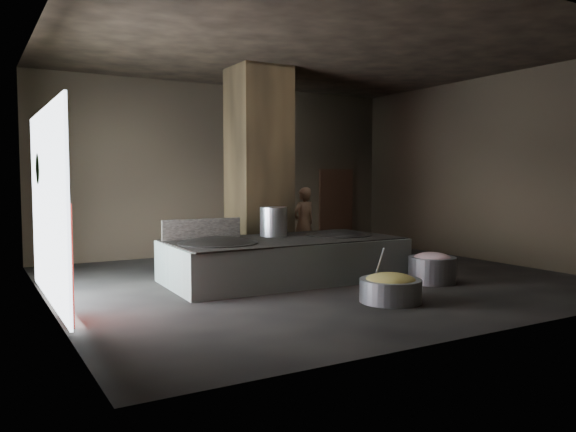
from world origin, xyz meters
TOP-DOWN VIEW (x-y plane):
  - floor at (0.00, 0.00)m, footprint 10.00×9.00m
  - ceiling at (0.00, 0.00)m, footprint 10.00×9.00m
  - back_wall at (0.00, 4.55)m, footprint 10.00×0.10m
  - front_wall at (0.00, -4.55)m, footprint 10.00×0.10m
  - left_wall at (-5.05, 0.00)m, footprint 0.10×9.00m
  - right_wall at (5.05, 0.00)m, footprint 0.10×9.00m
  - pillar at (-0.30, 1.90)m, footprint 1.20×1.20m
  - hearth_platform at (-0.60, 0.20)m, footprint 4.70×2.33m
  - platform_cap at (-0.60, 0.20)m, footprint 4.54×2.18m
  - wok_left at (-2.05, 0.15)m, footprint 1.46×1.46m
  - wok_left_rim at (-2.05, 0.15)m, footprint 1.49×1.49m
  - wok_right at (0.75, 0.25)m, footprint 1.36×1.36m
  - wok_right_rim at (0.75, 0.25)m, footprint 1.39×1.39m
  - stock_pot at (-0.55, 0.75)m, footprint 0.57×0.57m
  - splash_guard at (-2.05, 0.95)m, footprint 1.62×0.10m
  - cook at (1.23, 2.44)m, footprint 0.71×0.51m
  - veg_basin at (-0.06, -2.40)m, footprint 1.26×1.26m
  - veg_fill at (-0.06, -2.40)m, footprint 0.84×0.84m
  - ladle at (-0.21, -2.25)m, footprint 0.10×0.41m
  - meat_basin at (1.75, -1.50)m, footprint 1.15×1.15m
  - meat_fill at (1.75, -1.50)m, footprint 0.76×0.76m
  - doorway_near at (1.20, 4.45)m, footprint 1.18×0.08m
  - doorway_near_glow at (1.50, 4.42)m, footprint 0.88×0.04m
  - doorway_far at (3.60, 4.45)m, footprint 1.18×0.08m
  - doorway_far_glow at (3.83, 4.54)m, footprint 0.77×0.04m
  - left_opening at (-4.95, 0.20)m, footprint 0.04×4.20m
  - pavilion_sliver at (-4.88, -1.10)m, footprint 0.05×0.90m
  - tree_silhouette at (-4.85, 1.30)m, footprint 0.28×1.10m

SIDE VIEW (x-z plane):
  - floor at x=0.00m, z-range -0.10..0.00m
  - veg_basin at x=-0.06m, z-range 0.00..0.38m
  - meat_basin at x=1.75m, z-range 0.00..0.50m
  - veg_fill at x=-0.06m, z-range 0.22..0.48m
  - hearth_platform at x=-0.60m, z-range 0.00..0.81m
  - meat_fill at x=1.75m, z-range 0.30..0.60m
  - ladle at x=-0.21m, z-range 0.19..0.91m
  - wok_left at x=-2.05m, z-range 0.55..0.95m
  - wok_right at x=0.75m, z-range 0.56..0.94m
  - platform_cap at x=-0.60m, z-range 0.80..0.83m
  - wok_left_rim at x=-2.05m, z-range 0.79..0.85m
  - wok_right_rim at x=0.75m, z-range 0.79..0.85m
  - pavilion_sliver at x=-4.88m, z-range 0.00..1.70m
  - cook at x=1.23m, z-range 0.00..1.80m
  - splash_guard at x=-2.05m, z-range 0.83..1.23m
  - doorway_far_glow at x=3.83m, z-range 0.14..1.96m
  - doorway_near_glow at x=1.50m, z-range 0.01..2.09m
  - doorway_near at x=1.20m, z-range -0.09..2.29m
  - doorway_far at x=3.60m, z-range -0.09..2.29m
  - stock_pot at x=-0.55m, z-range 0.83..1.43m
  - left_opening at x=-4.95m, z-range 0.05..3.15m
  - tree_silhouette at x=-4.85m, z-range 1.65..2.75m
  - back_wall at x=0.00m, z-range 0.00..4.50m
  - front_wall at x=0.00m, z-range 0.00..4.50m
  - left_wall at x=-5.05m, z-range 0.00..4.50m
  - right_wall at x=5.05m, z-range 0.00..4.50m
  - pillar at x=-0.30m, z-range 0.00..4.50m
  - ceiling at x=0.00m, z-range 4.50..4.60m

